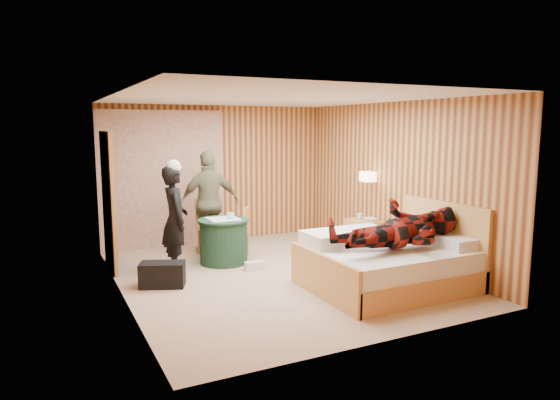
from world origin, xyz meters
name	(u,v)px	position (x,y,z in m)	size (l,w,h in m)	color
floor	(275,275)	(0.00, 0.00, 0.00)	(4.20, 5.00, 0.01)	tan
ceiling	(274,98)	(0.00, 0.00, 2.50)	(4.20, 5.00, 0.01)	white
wall_back	(216,174)	(0.00, 2.50, 1.25)	(4.20, 0.02, 2.50)	tan
wall_left	(119,198)	(-2.10, 0.00, 1.25)	(0.02, 5.00, 2.50)	tan
wall_right	(394,182)	(2.10, 0.00, 1.25)	(0.02, 5.00, 2.50)	tan
curtain	(163,180)	(-1.00, 2.43, 1.20)	(2.20, 0.08, 2.40)	beige
doorway	(108,201)	(-2.06, 1.40, 1.02)	(0.06, 0.90, 2.05)	black
wall_lamp	(368,177)	(1.92, 0.45, 1.30)	(0.26, 0.24, 0.16)	gold
bed	(388,264)	(1.12, -1.13, 0.32)	(2.01, 1.59, 1.09)	#E4B55D
nightstand	(364,236)	(1.88, 0.47, 0.30)	(0.44, 0.59, 0.57)	#E4B55D
round_table	(224,241)	(-0.43, 0.95, 0.35)	(0.79, 0.79, 0.70)	#1C3D26
chair_far	(210,222)	(-0.44, 1.59, 0.54)	(0.47, 0.47, 0.93)	#E4B55D
chair_near	(241,228)	(-0.04, 1.19, 0.48)	(0.51, 0.51, 0.82)	#E4B55D
duffel_bag	(162,275)	(-1.56, 0.20, 0.16)	(0.58, 0.31, 0.33)	black
sneaker_left	(236,254)	(-0.14, 1.19, 0.06)	(0.27, 0.11, 0.12)	silver
sneaker_right	(254,266)	(-0.15, 0.38, 0.06)	(0.28, 0.11, 0.12)	silver
woman_standing	(175,220)	(-1.23, 0.76, 0.79)	(0.57, 0.38, 1.57)	black
man_at_table	(210,203)	(-0.43, 1.62, 0.86)	(1.01, 0.42, 1.72)	#6D6A49
man_on_bed	(402,217)	(1.15, -1.36, 0.98)	(1.77, 0.67, 0.86)	maroon
book_lower	(366,220)	(1.88, 0.42, 0.58)	(0.17, 0.22, 0.02)	silver
book_upper	(366,219)	(1.88, 0.42, 0.60)	(0.16, 0.22, 0.02)	silver
cup_nightstand	(360,216)	(1.88, 0.60, 0.62)	(0.10, 0.10, 0.09)	silver
cup_table	(230,216)	(-0.33, 0.90, 0.75)	(0.12, 0.12, 0.10)	silver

